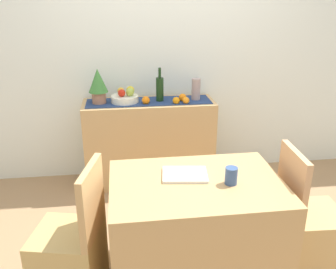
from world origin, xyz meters
The scene contains 21 objects.
ground_plane centered at (0.00, 0.00, -0.01)m, with size 6.40×6.40×0.02m, color #9F7B55.
room_wall_rear centered at (0.00, 1.18, 1.35)m, with size 6.40×0.06×2.70m, color white.
sideboard_console centered at (-0.19, 0.92, 0.42)m, with size 1.26×0.42×0.84m, color tan.
table_runner centered at (-0.19, 0.92, 0.85)m, with size 1.18×0.32×0.01m, color navy.
fruit_bowl centered at (-0.42, 0.92, 0.88)m, with size 0.26×0.26×0.06m, color silver.
apple_upper centered at (-0.36, 0.98, 0.95)m, with size 0.08×0.08×0.08m, color gold.
apple_left centered at (-0.44, 0.89, 0.95)m, with size 0.07×0.07×0.07m, color red.
apple_rear centered at (-0.45, 0.98, 0.94)m, with size 0.07×0.07×0.07m, color gold.
apple_right centered at (-0.37, 0.90, 0.95)m, with size 0.08×0.08×0.08m, color #9AB343.
wine_bottle centered at (-0.08, 0.92, 0.97)m, with size 0.07×0.07×0.32m.
ceramic_vase centered at (0.27, 0.92, 0.95)m, with size 0.08×0.08×0.21m, color #A48F8D.
potted_plant centered at (-0.66, 0.92, 1.03)m, with size 0.18×0.18×0.33m.
orange_loose_mid centered at (0.06, 0.81, 0.88)m, with size 0.07×0.07×0.07m, color orange.
orange_loose_near_bowl centered at (0.13, 0.89, 0.88)m, with size 0.07×0.07×0.07m, color orange.
orange_loose_end centered at (0.15, 0.80, 0.88)m, with size 0.07×0.07×0.07m, color orange.
orange_loose_far centered at (-0.22, 0.84, 0.88)m, with size 0.08×0.08×0.08m, color orange.
dining_table centered at (-0.02, -0.51, 0.37)m, with size 1.06×0.76×0.74m, color tan.
open_book centered at (-0.08, -0.43, 0.75)m, with size 0.28×0.21×0.02m, color white.
coffee_cup centered at (0.18, -0.57, 0.79)m, with size 0.08×0.08×0.11m, color #355184.
chair_near_window centered at (-0.82, -0.52, 0.27)m, with size 0.48×0.48×0.90m.
chair_by_corner centered at (0.78, -0.51, 0.27)m, with size 0.42×0.42×0.90m.
Camera 1 is at (-0.46, -2.48, 1.83)m, focal length 39.47 mm.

